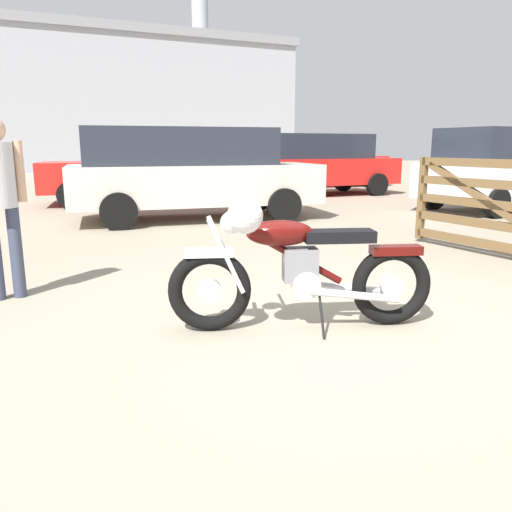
{
  "coord_description": "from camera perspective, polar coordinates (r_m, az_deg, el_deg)",
  "views": [
    {
      "loc": [
        -1.79,
        -3.49,
        1.41
      ],
      "look_at": [
        -0.46,
        0.53,
        0.48
      ],
      "focal_mm": 35.42,
      "sensor_mm": 36.0,
      "label": 1
    }
  ],
  "objects": [
    {
      "name": "ground_plane",
      "position": [
        4.17,
        8.35,
        -7.56
      ],
      "size": [
        80.0,
        80.0,
        0.0
      ],
      "primitive_type": "plane",
      "color": "gray"
    },
    {
      "name": "dark_sedan_left",
      "position": [
        13.13,
        -14.09,
        9.47
      ],
      "size": [
        4.3,
        2.11,
        1.67
      ],
      "rotation": [
        0.0,
        0.0,
        -0.06
      ],
      "color": "black",
      "rests_on": "ground_plane"
    },
    {
      "name": "industrial_building",
      "position": [
        35.48,
        -13.44,
        16.31
      ],
      "size": [
        19.58,
        12.11,
        16.48
      ],
      "rotation": [
        0.0,
        0.0,
        0.1
      ],
      "color": "#9EA0A8",
      "rests_on": "ground_plane"
    },
    {
      "name": "blue_hatchback_right",
      "position": [
        18.38,
        7.97,
        10.68
      ],
      "size": [
        3.92,
        1.87,
        1.78
      ],
      "rotation": [
        0.0,
        0.0,
        -0.01
      ],
      "color": "black",
      "rests_on": "ground_plane"
    },
    {
      "name": "silver_sedan_mid",
      "position": [
        14.9,
        6.52,
        10.45
      ],
      "size": [
        4.84,
        2.29,
        1.74
      ],
      "rotation": [
        0.0,
        0.0,
        0.09
      ],
      "color": "black",
      "rests_on": "ground_plane"
    },
    {
      "name": "white_estate_far",
      "position": [
        12.45,
        26.0,
        8.84
      ],
      "size": [
        4.1,
        2.26,
        1.78
      ],
      "rotation": [
        0.0,
        0.0,
        0.15
      ],
      "color": "black",
      "rests_on": "ground_plane"
    },
    {
      "name": "vintage_motorcycle",
      "position": [
        3.89,
        4.57,
        -1.33
      ],
      "size": [
        2.05,
        0.72,
        1.07
      ],
      "rotation": [
        0.0,
        0.0,
        2.92
      ],
      "color": "black",
      "rests_on": "ground_plane"
    },
    {
      "name": "red_hatchback_near",
      "position": [
        9.91,
        -7.49,
        9.52
      ],
      "size": [
        4.74,
        2.06,
        1.74
      ],
      "rotation": [
        0.0,
        0.0,
        -0.03
      ],
      "color": "black",
      "rests_on": "ground_plane"
    }
  ]
}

